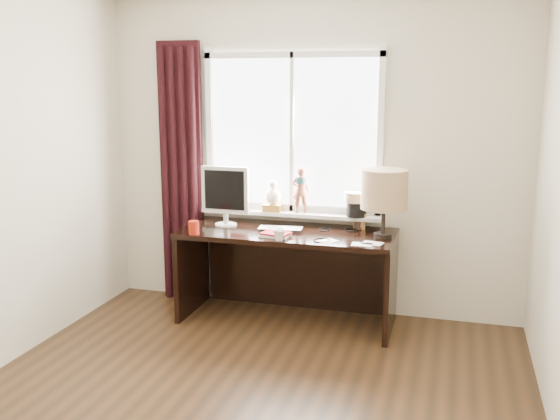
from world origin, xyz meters
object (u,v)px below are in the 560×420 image
(mug, at_px, (279,235))
(desk, at_px, (290,257))
(table_lamp, at_px, (384,190))
(laptop, at_px, (281,229))
(monitor, at_px, (225,192))
(red_cup, at_px, (194,228))

(mug, bearing_deg, desk, 92.85)
(table_lamp, bearing_deg, laptop, -178.79)
(mug, relative_size, monitor, 0.18)
(red_cup, bearing_deg, desk, 30.69)
(red_cup, xyz_separation_m, monitor, (0.13, 0.35, 0.22))
(laptop, xyz_separation_m, desk, (0.05, 0.10, -0.26))
(red_cup, distance_m, desk, 0.83)
(mug, height_order, monitor, monitor)
(mug, distance_m, monitor, 0.70)
(laptop, relative_size, mug, 3.86)
(laptop, distance_m, red_cup, 0.69)
(laptop, xyz_separation_m, red_cup, (-0.62, -0.30, 0.04))
(mug, bearing_deg, monitor, 147.86)
(red_cup, relative_size, monitor, 0.22)
(laptop, distance_m, desk, 0.28)
(red_cup, bearing_deg, table_lamp, 12.45)
(laptop, bearing_deg, red_cup, -160.30)
(laptop, height_order, desk, laptop)
(mug, xyz_separation_m, red_cup, (-0.69, 0.00, 0.01))
(mug, bearing_deg, red_cup, 180.00)
(red_cup, distance_m, table_lamp, 1.49)
(desk, xyz_separation_m, monitor, (-0.54, -0.05, 0.52))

